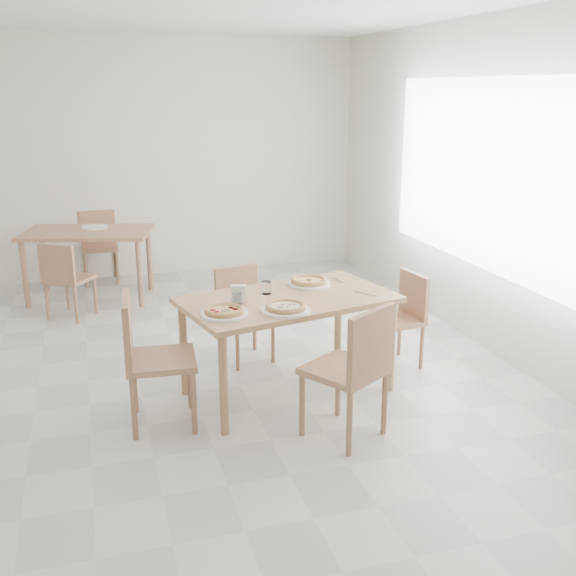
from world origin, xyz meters
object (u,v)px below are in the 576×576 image
object	(u,v)px
plate_mushroom	(286,310)
pizza_margherita	(309,281)
main_table	(288,308)
pizza_pepperoni	(224,311)
chair_south	(355,364)
second_table	(87,240)
napkin_holder	(239,294)
tumbler_b	(237,299)
tumbler_a	(267,288)
chair_back_s	(65,275)
chair_back_n	(99,241)
chair_west	(148,352)
plate_pepperoni	(224,314)
chair_east	(403,313)
plate_margherita	(309,284)
chair_north	(242,307)
plate_empty	(95,227)
pizza_mushroom	(286,307)

from	to	relation	value
plate_mushroom	pizza_margherita	distance (m)	0.66
main_table	plate_mushroom	distance (m)	0.33
main_table	pizza_pepperoni	distance (m)	0.60
chair_south	second_table	xyz separation A→B (m)	(-1.57, 3.69, 0.13)
napkin_holder	tumbler_b	bearing A→B (deg)	-106.82
tumbler_a	tumbler_b	bearing A→B (deg)	-143.65
napkin_holder	second_table	world-z (taller)	napkin_holder
chair_south	pizza_margherita	distance (m)	1.09
plate_mushroom	napkin_holder	size ratio (longest dim) A/B	2.64
pizza_pepperoni	chair_back_s	bearing A→B (deg)	113.51
chair_back_s	chair_back_n	size ratio (longest dim) A/B	0.95
chair_west	second_table	size ratio (longest dim) A/B	0.62
plate_pepperoni	napkin_holder	world-z (taller)	napkin_holder
chair_east	pizza_margherita	distance (m)	0.87
plate_margherita	tumbler_a	size ratio (longest dim) A/B	3.54
chair_north	chair_back_n	xyz separation A→B (m)	(-1.07, 2.82, 0.03)
tumbler_a	plate_empty	bearing A→B (deg)	111.91
plate_mushroom	chair_back_s	size ratio (longest dim) A/B	0.44
plate_mushroom	plate_margherita	bearing A→B (deg)	57.72
plate_margherita	napkin_holder	size ratio (longest dim) A/B	2.58
plate_margherita	plate_mushroom	world-z (taller)	same
chair_back_s	plate_empty	world-z (taller)	chair_back_s
chair_east	pizza_margherita	bearing A→B (deg)	-97.78
chair_back_s	plate_empty	xyz separation A→B (m)	(0.33, 0.77, 0.31)
pizza_mushroom	tumbler_b	bearing A→B (deg)	141.26
chair_west	napkin_holder	world-z (taller)	chair_west
pizza_margherita	plate_empty	bearing A→B (deg)	119.16
plate_pepperoni	tumbler_a	world-z (taller)	tumbler_a
chair_west	chair_east	size ratio (longest dim) A/B	1.19
main_table	plate_pepperoni	bearing A→B (deg)	-166.18
tumbler_b	second_table	bearing A→B (deg)	108.24
plate_margherita	pizza_margherita	xyz separation A→B (m)	(0.00, 0.00, 0.02)
plate_mushroom	tumbler_a	distance (m)	0.43
chair_east	pizza_mushroom	world-z (taller)	pizza_mushroom
plate_margherita	pizza_pepperoni	distance (m)	0.93
second_table	pizza_mushroom	bearing A→B (deg)	-53.60
pizza_mushroom	second_table	bearing A→B (deg)	111.59
plate_mushroom	tumbler_b	xyz separation A→B (m)	(-0.29, 0.23, 0.03)
chair_west	second_table	bearing A→B (deg)	10.98
chair_north	tumbler_a	xyz separation A→B (m)	(0.04, -0.64, 0.35)
plate_mushroom	plate_empty	world-z (taller)	same
pizza_pepperoni	napkin_holder	xyz separation A→B (m)	(0.15, 0.24, 0.03)
tumbler_a	chair_back_s	world-z (taller)	tumbler_a
main_table	chair_back_n	size ratio (longest dim) A/B	2.01
plate_mushroom	tumbler_b	distance (m)	0.37
chair_east	plate_pepperoni	world-z (taller)	chair_east
second_table	chair_back_n	bearing A→B (deg)	94.72
plate_pepperoni	chair_back_n	bearing A→B (deg)	100.54
main_table	chair_west	size ratio (longest dim) A/B	1.82
chair_south	plate_margherita	world-z (taller)	chair_south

